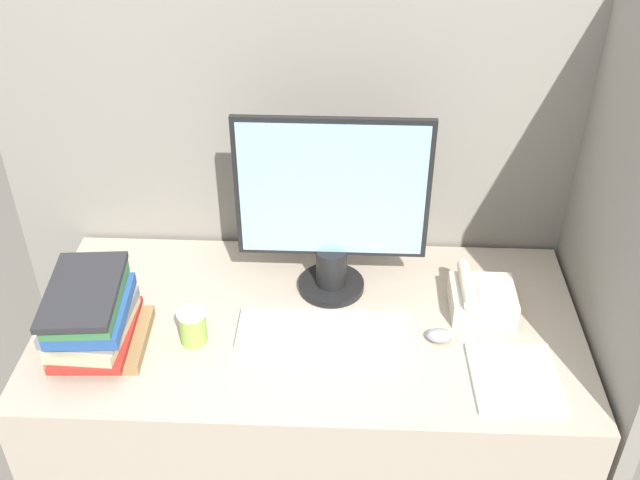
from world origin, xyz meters
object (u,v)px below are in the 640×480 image
object	(u,v)px
keyboard	(323,331)
mouse	(439,336)
monitor	(332,212)
coffee_cup	(193,326)
book_stack	(92,317)
desk_telephone	(481,298)

from	to	relation	value
keyboard	mouse	bearing A→B (deg)	-2.07
monitor	keyboard	bearing A→B (deg)	-94.48
coffee_cup	book_stack	world-z (taller)	book_stack
monitor	desk_telephone	distance (m)	0.48
mouse	book_stack	xyz separation A→B (m)	(-0.90, -0.06, 0.08)
keyboard	desk_telephone	size ratio (longest dim) A/B	2.52
mouse	coffee_cup	xyz separation A→B (m)	(-0.65, -0.03, 0.03)
coffee_cup	desk_telephone	xyz separation A→B (m)	(0.77, 0.16, -0.01)
book_stack	desk_telephone	bearing A→B (deg)	10.28
mouse	coffee_cup	world-z (taller)	coffee_cup
coffee_cup	book_stack	bearing A→B (deg)	-173.40
mouse	book_stack	distance (m)	0.90
book_stack	desk_telephone	distance (m)	1.04
keyboard	desk_telephone	bearing A→B (deg)	15.23
keyboard	coffee_cup	xyz separation A→B (m)	(-0.34, -0.04, 0.04)
coffee_cup	desk_telephone	distance (m)	0.78
monitor	book_stack	world-z (taller)	monitor
monitor	keyboard	xyz separation A→B (m)	(-0.02, -0.20, -0.25)
monitor	book_stack	size ratio (longest dim) A/B	1.71
monitor	book_stack	xyz separation A→B (m)	(-0.60, -0.27, -0.16)
monitor	desk_telephone	xyz separation A→B (m)	(0.41, -0.08, -0.22)
coffee_cup	desk_telephone	bearing A→B (deg)	11.45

